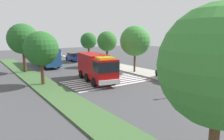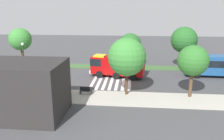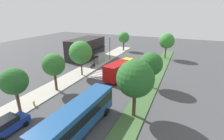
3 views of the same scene
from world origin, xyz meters
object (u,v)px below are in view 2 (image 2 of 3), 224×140
Objects in this scene: fire_truck at (116,65)px; street_lamp at (24,63)px; median_tree_west at (130,44)px; median_tree_center at (20,39)px; median_tree_far_west at (184,40)px; bus_stop_shelter at (55,80)px; transit_bus at (223,65)px; sidewalk_tree_center at (127,57)px; bench_near_shelter at (86,90)px; sidewalk_tree_west at (193,61)px.

street_lamp reaches higher than fire_truck.
median_tree_center is at bearing -0.00° from median_tree_west.
bus_stop_shelter is at bearing 37.64° from median_tree_far_west.
transit_bus is at bearing -162.20° from street_lamp.
fire_truck is 17.08m from transit_bus.
median_tree_west reaches higher than transit_bus.
sidewalk_tree_center reaches higher than fire_truck.
median_tree_far_west is 9.57m from median_tree_west.
median_tree_west is at bearing 180.00° from median_tree_center.
bench_near_shelter is 6.73m from sidewalk_tree_center.
sidewalk_tree_center is 1.02× the size of median_tree_center.
bus_stop_shelter is at bearing 128.53° from median_tree_center.
sidewalk_tree_west is at bearing 118.27° from median_tree_west.
sidewalk_tree_center is at bearing -0.00° from sidewalk_tree_west.
median_tree_center reaches higher than bus_stop_shelter.
sidewalk_tree_center is at bearing 89.29° from median_tree_west.
fire_truck is 10.97m from bus_stop_shelter.
sidewalk_tree_west is at bearing -125.29° from transit_bus.
fire_truck is 8.77m from sidewalk_tree_center.
median_tree_west is at bearing -98.01° from fire_truck.
bench_near_shelter is 0.23× the size of median_tree_center.
sidewalk_tree_west reaches higher than median_tree_west.
sidewalk_tree_west is (7.27, 9.53, 2.59)m from transit_bus.
fire_truck is 20.01m from median_tree_center.
bus_stop_shelter is at bearing 57.37° from median_tree_west.
sidewalk_tree_west is at bearing -178.76° from bench_near_shelter.
street_lamp is 0.99× the size of sidewalk_tree_west.
fire_truck is 0.75× the size of transit_bus.
bench_near_shelter is 0.21× the size of median_tree_far_west.
median_tree_center is (15.55, -14.54, 4.45)m from bench_near_shelter.
median_tree_west is at bearing -134.20° from street_lamp.
sidewalk_tree_center is 0.96× the size of median_tree_far_west.
sidewalk_tree_center is (15.12, 9.53, 2.90)m from transit_bus.
bench_near_shelter is at bearing 136.92° from median_tree_center.
bus_stop_shelter is 24.00m from median_tree_far_west.
fire_truck is 1.43× the size of median_tree_west.
transit_bus is 15.84m from median_tree_west.
bus_stop_shelter is at bearing 1.56° from sidewalk_tree_center.
bus_stop_shelter is 4.20m from bench_near_shelter.
fire_truck is at bearing 161.60° from median_tree_center.
fire_truck is 9.01m from bench_near_shelter.
sidewalk_tree_west is 1.02× the size of median_tree_west.
bus_stop_shelter is 0.47× the size of median_tree_far_west.
bench_near_shelter is 21.28m from median_tree_far_west.
street_lamp is at bearing 45.80° from median_tree_west.
median_tree_west is at bearing -122.63° from bus_stop_shelter.
sidewalk_tree_west is at bearing 150.93° from fire_truck.
bench_near_shelter is at bearing 70.01° from median_tree_west.
sidewalk_tree_west is 0.91× the size of median_tree_center.
median_tree_far_west is 30.37m from median_tree_center.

